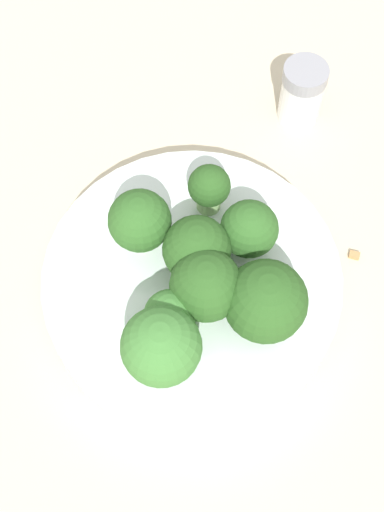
{
  "coord_description": "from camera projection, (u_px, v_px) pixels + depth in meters",
  "views": [
    {
      "loc": [
        -0.18,
        -0.13,
        0.51
      ],
      "look_at": [
        0.0,
        0.0,
        0.07
      ],
      "focal_mm": 50.0,
      "sensor_mm": 36.0,
      "label": 1
    }
  ],
  "objects": [
    {
      "name": "ground_plane",
      "position": [
        192.0,
        294.0,
        0.55
      ],
      "size": [
        3.0,
        3.0,
        0.0
      ],
      "primitive_type": "plane",
      "color": "beige"
    },
    {
      "name": "bowl",
      "position": [
        192.0,
        285.0,
        0.54
      ],
      "size": [
        0.22,
        0.22,
        0.03
      ],
      "primitive_type": "cylinder",
      "color": "silver",
      "rests_on": "ground_plane"
    },
    {
      "name": "broccoli_floret_0",
      "position": [
        265.0,
        302.0,
        0.48
      ],
      "size": [
        0.06,
        0.06,
        0.06
      ],
      "color": "#8EB770",
      "rests_on": "bowl"
    },
    {
      "name": "broccoli_floret_1",
      "position": [
        249.0,
        230.0,
        0.51
      ],
      "size": [
        0.04,
        0.04,
        0.05
      ],
      "color": "#8EB770",
      "rests_on": "bowl"
    },
    {
      "name": "broccoli_floret_2",
      "position": [
        144.0,
        217.0,
        0.5
      ],
      "size": [
        0.05,
        0.05,
        0.06
      ],
      "color": "#8EB770",
      "rests_on": "bowl"
    },
    {
      "name": "broccoli_floret_3",
      "position": [
        202.0,
        253.0,
        0.5
      ],
      "size": [
        0.05,
        0.05,
        0.06
      ],
      "color": "#7A9E5B",
      "rests_on": "bowl"
    },
    {
      "name": "broccoli_floret_4",
      "position": [
        161.0,
        347.0,
        0.46
      ],
      "size": [
        0.05,
        0.05,
        0.06
      ],
      "color": "#8EB770",
      "rests_on": "bowl"
    },
    {
      "name": "broccoli_floret_5",
      "position": [
        209.0,
        188.0,
        0.53
      ],
      "size": [
        0.03,
        0.03,
        0.05
      ],
      "color": "#8EB770",
      "rests_on": "bowl"
    },
    {
      "name": "broccoli_floret_6",
      "position": [
        206.0,
        286.0,
        0.48
      ],
      "size": [
        0.05,
        0.05,
        0.06
      ],
      "color": "#7A9E5B",
      "rests_on": "bowl"
    },
    {
      "name": "broccoli_floret_7",
      "position": [
        170.0,
        316.0,
        0.48
      ],
      "size": [
        0.04,
        0.04,
        0.05
      ],
      "color": "#84AD66",
      "rests_on": "bowl"
    },
    {
      "name": "pepper_shaker",
      "position": [
        302.0,
        93.0,
        0.6
      ],
      "size": [
        0.04,
        0.04,
        0.06
      ],
      "color": "silver",
      "rests_on": "ground_plane"
    },
    {
      "name": "almond_crumb_1",
      "position": [
        355.0,
        254.0,
        0.56
      ],
      "size": [
        0.01,
        0.01,
        0.01
      ],
      "primitive_type": "cube",
      "rotation": [
        0.0,
        0.0,
        1.9
      ],
      "color": "#AD7F4C",
      "rests_on": "ground_plane"
    }
  ]
}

